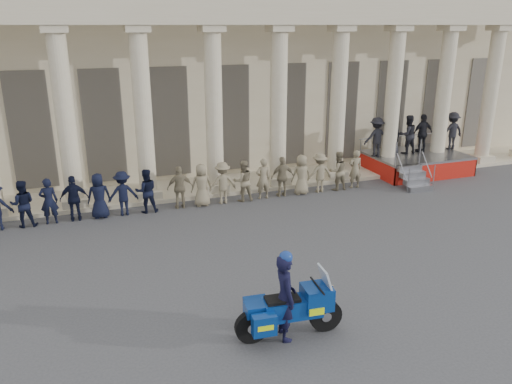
# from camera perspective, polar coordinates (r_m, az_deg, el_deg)

# --- Properties ---
(ground) EXTENTS (90.00, 90.00, 0.00)m
(ground) POSITION_cam_1_polar(r_m,az_deg,el_deg) (12.31, -0.53, -12.13)
(ground) COLOR #3E3E40
(ground) RESTS_ON ground
(building) EXTENTS (40.00, 12.50, 9.00)m
(building) POSITION_cam_1_polar(r_m,az_deg,el_deg) (25.06, -12.02, 14.13)
(building) COLOR #C4B593
(building) RESTS_ON ground
(officer_rank) EXTENTS (20.86, 0.59, 1.57)m
(officer_rank) POSITION_cam_1_polar(r_m,az_deg,el_deg) (17.71, -18.03, -0.48)
(officer_rank) COLOR black
(officer_rank) RESTS_ON ground
(reviewing_stand) EXTENTS (5.10, 4.01, 2.55)m
(reviewing_stand) POSITION_cam_1_polar(r_m,az_deg,el_deg) (23.25, 17.64, 5.63)
(reviewing_stand) COLOR gray
(reviewing_stand) RESTS_ON ground
(motorcycle) EXTENTS (2.36, 0.98, 1.51)m
(motorcycle) POSITION_cam_1_polar(r_m,az_deg,el_deg) (10.72, 3.97, -13.15)
(motorcycle) COLOR black
(motorcycle) RESTS_ON ground
(rider) EXTENTS (0.51, 0.73, 1.99)m
(rider) POSITION_cam_1_polar(r_m,az_deg,el_deg) (10.52, 3.33, -11.74)
(rider) COLOR black
(rider) RESTS_ON ground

